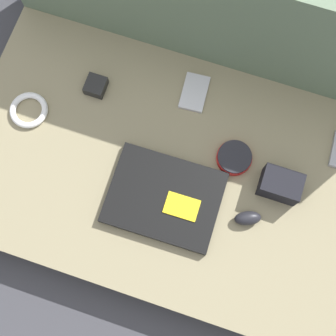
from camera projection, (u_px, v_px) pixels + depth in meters
name	position (u px, v px, depth m)	size (l,w,h in m)	color
ground_plane	(168.00, 178.00, 1.38)	(8.00, 8.00, 0.00)	#38383D
couch_seat	(168.00, 174.00, 1.33)	(1.15, 0.70, 0.10)	#847A5B
couch_backrest	(220.00, 5.00, 1.26)	(1.15, 0.20, 0.47)	#60755B
laptop	(165.00, 198.00, 1.26)	(0.30, 0.23, 0.03)	black
computer_mouse	(248.00, 218.00, 1.24)	(0.08, 0.06, 0.03)	black
speaker_puck	(234.00, 158.00, 1.28)	(0.10, 0.10, 0.03)	red
phone_silver	(193.00, 92.00, 1.34)	(0.08, 0.12, 0.01)	#B7B7BC
camera_pouch	(280.00, 185.00, 1.24)	(0.11, 0.08, 0.07)	black
charger_brick	(96.00, 86.00, 1.33)	(0.06, 0.06, 0.03)	black
cable_coil	(29.00, 110.00, 1.32)	(0.11, 0.11, 0.02)	white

